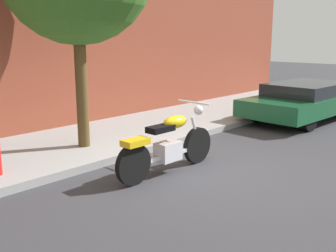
% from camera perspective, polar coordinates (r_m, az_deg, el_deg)
% --- Properties ---
extents(ground_plane, '(60.00, 60.00, 0.00)m').
position_cam_1_polar(ground_plane, '(7.05, 4.34, -6.29)').
color(ground_plane, '#38383D').
extents(sidewalk, '(20.53, 2.86, 0.14)m').
position_cam_1_polar(sidewalk, '(8.94, -9.84, -1.90)').
color(sidewalk, '#9C9C9C').
rests_on(sidewalk, ground).
extents(motorcycle, '(2.24, 0.70, 1.16)m').
position_cam_1_polar(motorcycle, '(6.76, -0.05, -2.78)').
color(motorcycle, black).
rests_on(motorcycle, ground).
extents(parked_car_green, '(4.68, 2.08, 1.03)m').
position_cam_1_polar(parked_car_green, '(11.99, 19.28, 3.61)').
color(parked_car_green, black).
rests_on(parked_car_green, ground).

